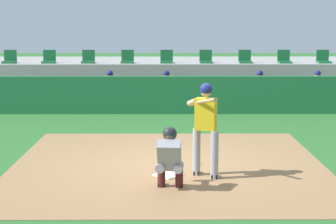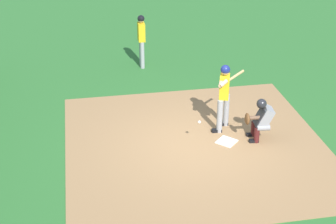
{
  "view_description": "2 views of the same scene",
  "coord_description": "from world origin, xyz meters",
  "px_view_note": "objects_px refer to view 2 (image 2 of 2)",
  "views": [
    {
      "loc": [
        -0.07,
        -11.14,
        2.95
      ],
      "look_at": [
        0.0,
        0.7,
        1.0
      ],
      "focal_mm": 59.51,
      "sensor_mm": 36.0,
      "label": 1
    },
    {
      "loc": [
        -10.67,
        2.64,
        6.62
      ],
      "look_at": [
        0.0,
        0.7,
        1.0
      ],
      "focal_mm": 54.9,
      "sensor_mm": 36.0,
      "label": 2
    }
  ],
  "objects_px": {
    "batter_at_plate": "(224,93)",
    "on_deck_batter": "(141,38)",
    "home_plate": "(227,142)",
    "catcher_crouched": "(260,118)"
  },
  "relations": [
    {
      "from": "batter_at_plate",
      "to": "catcher_crouched",
      "type": "bearing_deg",
      "value": -131.91
    },
    {
      "from": "batter_at_plate",
      "to": "home_plate",
      "type": "bearing_deg",
      "value": 173.71
    },
    {
      "from": "home_plate",
      "to": "on_deck_batter",
      "type": "relative_size",
      "value": 0.25
    },
    {
      "from": "batter_at_plate",
      "to": "catcher_crouched",
      "type": "distance_m",
      "value": 1.1
    },
    {
      "from": "batter_at_plate",
      "to": "on_deck_batter",
      "type": "bearing_deg",
      "value": 17.74
    },
    {
      "from": "home_plate",
      "to": "batter_at_plate",
      "type": "bearing_deg",
      "value": -6.29
    },
    {
      "from": "catcher_crouched",
      "to": "batter_at_plate",
      "type": "bearing_deg",
      "value": 48.09
    },
    {
      "from": "home_plate",
      "to": "catcher_crouched",
      "type": "distance_m",
      "value": 1.02
    },
    {
      "from": "home_plate",
      "to": "catcher_crouched",
      "type": "xyz_separation_m",
      "value": [
        0.01,
        -0.83,
        0.58
      ]
    },
    {
      "from": "catcher_crouched",
      "to": "home_plate",
      "type": "bearing_deg",
      "value": 90.79
    }
  ]
}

